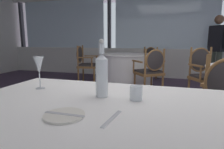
{
  "coord_description": "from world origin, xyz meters",
  "views": [
    {
      "loc": [
        0.22,
        -2.14,
        1.1
      ],
      "look_at": [
        -0.12,
        -1.01,
        0.89
      ],
      "focal_mm": 31.03,
      "sensor_mm": 36.0,
      "label": 1
    }
  ],
  "objects_px": {
    "wine_glass": "(39,66)",
    "dining_chair_1_0": "(151,68)",
    "dining_chair_0_1": "(204,71)",
    "side_plate": "(64,115)",
    "water_tumbler": "(136,93)",
    "dining_chair_1_1": "(148,60)",
    "water_bottle": "(102,74)",
    "dining_chair_1_2": "(85,61)",
    "diner_person_0": "(217,46)"
  },
  "relations": [
    {
      "from": "wine_glass",
      "to": "dining_chair_1_0",
      "type": "relative_size",
      "value": 0.24
    },
    {
      "from": "wine_glass",
      "to": "dining_chair_0_1",
      "type": "distance_m",
      "value": 2.97
    },
    {
      "from": "dining_chair_1_0",
      "to": "side_plate",
      "type": "bearing_deg",
      "value": 140.51
    },
    {
      "from": "wine_glass",
      "to": "water_tumbler",
      "type": "relative_size",
      "value": 2.76
    },
    {
      "from": "side_plate",
      "to": "dining_chair_1_0",
      "type": "relative_size",
      "value": 0.2
    },
    {
      "from": "water_tumbler",
      "to": "dining_chair_1_0",
      "type": "relative_size",
      "value": 0.09
    },
    {
      "from": "side_plate",
      "to": "dining_chair_0_1",
      "type": "xyz_separation_m",
      "value": [
        1.02,
        2.97,
        -0.2
      ]
    },
    {
      "from": "dining_chair_0_1",
      "to": "dining_chair_1_1",
      "type": "distance_m",
      "value": 2.23
    },
    {
      "from": "water_bottle",
      "to": "water_tumbler",
      "type": "bearing_deg",
      "value": -2.96
    },
    {
      "from": "water_bottle",
      "to": "wine_glass",
      "type": "relative_size",
      "value": 1.52
    },
    {
      "from": "side_plate",
      "to": "water_tumbler",
      "type": "xyz_separation_m",
      "value": [
        0.26,
        0.33,
        0.04
      ]
    },
    {
      "from": "water_bottle",
      "to": "dining_chair_1_2",
      "type": "distance_m",
      "value": 3.8
    },
    {
      "from": "water_tumbler",
      "to": "dining_chair_0_1",
      "type": "height_order",
      "value": "dining_chair_0_1"
    },
    {
      "from": "dining_chair_1_0",
      "to": "diner_person_0",
      "type": "bearing_deg",
      "value": -80.6
    },
    {
      "from": "dining_chair_1_1",
      "to": "dining_chair_1_2",
      "type": "xyz_separation_m",
      "value": [
        -1.47,
        -1.13,
        0.03
      ]
    },
    {
      "from": "side_plate",
      "to": "dining_chair_0_1",
      "type": "bearing_deg",
      "value": 71.1
    },
    {
      "from": "dining_chair_0_1",
      "to": "dining_chair_1_2",
      "type": "relative_size",
      "value": 1.01
    },
    {
      "from": "side_plate",
      "to": "dining_chair_1_2",
      "type": "xyz_separation_m",
      "value": [
        -1.62,
        3.74,
        -0.21
      ]
    },
    {
      "from": "water_bottle",
      "to": "dining_chair_1_1",
      "type": "distance_m",
      "value": 4.54
    },
    {
      "from": "diner_person_0",
      "to": "water_tumbler",
      "type": "bearing_deg",
      "value": -145.91
    },
    {
      "from": "dining_chair_0_1",
      "to": "dining_chair_1_2",
      "type": "xyz_separation_m",
      "value": [
        -2.64,
        0.76,
        -0.0
      ]
    },
    {
      "from": "side_plate",
      "to": "dining_chair_1_1",
      "type": "distance_m",
      "value": 4.87
    },
    {
      "from": "water_bottle",
      "to": "diner_person_0",
      "type": "xyz_separation_m",
      "value": [
        1.45,
        4.22,
        0.06
      ]
    },
    {
      "from": "water_tumbler",
      "to": "diner_person_0",
      "type": "height_order",
      "value": "diner_person_0"
    },
    {
      "from": "dining_chair_1_2",
      "to": "water_bottle",
      "type": "bearing_deg",
      "value": -71.39
    },
    {
      "from": "water_bottle",
      "to": "dining_chair_0_1",
      "type": "xyz_separation_m",
      "value": [
        0.96,
        2.63,
        -0.34
      ]
    },
    {
      "from": "wine_glass",
      "to": "dining_chair_1_2",
      "type": "bearing_deg",
      "value": 109.78
    },
    {
      "from": "water_bottle",
      "to": "dining_chair_0_1",
      "type": "bearing_deg",
      "value": 69.92
    },
    {
      "from": "side_plate",
      "to": "dining_chair_1_0",
      "type": "xyz_separation_m",
      "value": [
        0.09,
        3.03,
        -0.21
      ]
    },
    {
      "from": "wine_glass",
      "to": "diner_person_0",
      "type": "height_order",
      "value": "diner_person_0"
    },
    {
      "from": "side_plate",
      "to": "water_tumbler",
      "type": "relative_size",
      "value": 2.26
    },
    {
      "from": "water_bottle",
      "to": "dining_chair_1_1",
      "type": "relative_size",
      "value": 0.38
    },
    {
      "from": "water_tumbler",
      "to": "dining_chair_1_2",
      "type": "xyz_separation_m",
      "value": [
        -1.89,
        3.4,
        -0.24
      ]
    },
    {
      "from": "side_plate",
      "to": "diner_person_0",
      "type": "bearing_deg",
      "value": 71.67
    },
    {
      "from": "dining_chair_1_1",
      "to": "dining_chair_1_2",
      "type": "height_order",
      "value": "dining_chair_1_2"
    },
    {
      "from": "water_tumbler",
      "to": "diner_person_0",
      "type": "bearing_deg",
      "value": 73.59
    },
    {
      "from": "dining_chair_1_0",
      "to": "diner_person_0",
      "type": "relative_size",
      "value": 0.56
    },
    {
      "from": "side_plate",
      "to": "dining_chair_0_1",
      "type": "relative_size",
      "value": 0.19
    },
    {
      "from": "water_tumbler",
      "to": "dining_chair_1_1",
      "type": "distance_m",
      "value": 4.56
    },
    {
      "from": "water_tumbler",
      "to": "dining_chair_1_0",
      "type": "distance_m",
      "value": 2.72
    },
    {
      "from": "diner_person_0",
      "to": "wine_glass",
      "type": "bearing_deg",
      "value": -154.42
    },
    {
      "from": "dining_chair_0_1",
      "to": "dining_chair_1_1",
      "type": "bearing_deg",
      "value": -177.04
    },
    {
      "from": "dining_chair_0_1",
      "to": "water_tumbler",
      "type": "bearing_deg",
      "value": -44.74
    },
    {
      "from": "water_bottle",
      "to": "dining_chair_1_2",
      "type": "height_order",
      "value": "water_bottle"
    },
    {
      "from": "water_bottle",
      "to": "dining_chair_1_1",
      "type": "xyz_separation_m",
      "value": [
        -0.21,
        4.52,
        -0.37
      ]
    },
    {
      "from": "water_tumbler",
      "to": "dining_chair_1_2",
      "type": "bearing_deg",
      "value": 119.02
    },
    {
      "from": "wine_glass",
      "to": "dining_chair_1_0",
      "type": "distance_m",
      "value": 2.71
    },
    {
      "from": "diner_person_0",
      "to": "dining_chair_1_0",
      "type": "bearing_deg",
      "value": -172.38
    },
    {
      "from": "side_plate",
      "to": "dining_chair_1_2",
      "type": "bearing_deg",
      "value": 113.49
    },
    {
      "from": "water_tumbler",
      "to": "diner_person_0",
      "type": "distance_m",
      "value": 4.41
    }
  ]
}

